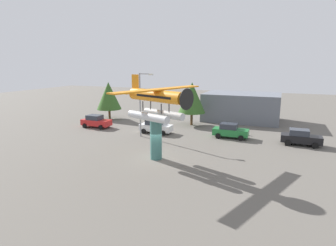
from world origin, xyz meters
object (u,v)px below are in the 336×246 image
(car_near_red, at_px, (96,121))
(car_distant_black, at_px, (301,137))
(display_pedestal, at_px, (156,139))
(floatplane_monument, at_px, (157,101))
(tree_west, at_px, (109,96))
(streetlight_primary, at_px, (142,100))
(car_mid_white, at_px, (156,126))
(tree_east, at_px, (192,98))
(storefront_building, at_px, (242,107))
(car_far_green, at_px, (230,131))

(car_near_red, xyz_separation_m, car_distant_black, (26.36, 1.18, 0.00))
(display_pedestal, bearing_deg, floatplane_monument, -21.07)
(car_distant_black, xyz_separation_m, tree_west, (-28.14, 4.92, 2.90))
(car_near_red, relative_size, streetlight_primary, 0.54)
(car_mid_white, distance_m, tree_east, 7.71)
(floatplane_monument, relative_size, tree_east, 1.62)
(display_pedestal, bearing_deg, storefront_building, 77.48)
(car_distant_black, bearing_deg, tree_east, 159.21)
(display_pedestal, xyz_separation_m, car_mid_white, (-4.26, 9.22, -1.04))
(car_mid_white, xyz_separation_m, tree_east, (2.87, 6.42, 3.16))
(streetlight_primary, bearing_deg, car_near_red, 166.09)
(car_near_red, bearing_deg, car_mid_white, 1.20)
(car_far_green, distance_m, tree_west, 21.11)
(car_distant_black, distance_m, tree_east, 15.63)
(floatplane_monument, relative_size, storefront_building, 0.88)
(car_far_green, xyz_separation_m, car_distant_black, (7.77, -0.21, 0.00))
(storefront_building, xyz_separation_m, tree_east, (-6.27, -6.36, 1.89))
(car_far_green, relative_size, tree_west, 0.70)
(storefront_building, xyz_separation_m, tree_west, (-20.10, -6.87, 1.63))
(display_pedestal, xyz_separation_m, car_far_green, (5.16, 10.42, -1.04))
(floatplane_monument, relative_size, streetlight_primary, 1.30)
(car_distant_black, bearing_deg, tree_west, 170.08)
(display_pedestal, height_order, storefront_building, storefront_building)
(tree_east, bearing_deg, floatplane_monument, -84.52)
(tree_east, bearing_deg, car_distant_black, -20.79)
(car_mid_white, relative_size, storefront_building, 0.37)
(car_mid_white, relative_size, streetlight_primary, 0.54)
(display_pedestal, bearing_deg, car_distant_black, 38.29)
(car_near_red, height_order, car_distant_black, same)
(streetlight_primary, xyz_separation_m, tree_west, (-10.15, 8.17, -0.74))
(floatplane_monument, distance_m, streetlight_primary, 8.77)
(car_near_red, height_order, storefront_building, storefront_building)
(car_mid_white, bearing_deg, floatplane_monument, -64.71)
(car_near_red, relative_size, tree_east, 0.67)
(car_far_green, bearing_deg, car_near_red, -175.73)
(car_near_red, distance_m, car_far_green, 18.65)
(floatplane_monument, bearing_deg, tree_east, 116.55)
(streetlight_primary, height_order, tree_west, streetlight_primary)
(car_far_green, distance_m, streetlight_primary, 11.39)
(floatplane_monument, height_order, tree_west, floatplane_monument)
(display_pedestal, distance_m, streetlight_primary, 8.98)
(storefront_building, bearing_deg, car_mid_white, -125.57)
(car_mid_white, xyz_separation_m, car_distant_black, (17.19, 0.99, 0.00))
(display_pedestal, relative_size, car_far_green, 0.92)
(car_far_green, bearing_deg, floatplane_monument, -115.72)
(car_distant_black, height_order, tree_east, tree_east)
(car_near_red, height_order, car_far_green, same)
(car_mid_white, height_order, tree_west, tree_west)
(tree_east, bearing_deg, storefront_building, 45.41)
(tree_east, bearing_deg, tree_west, -177.87)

